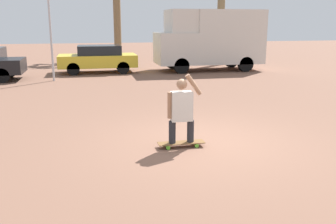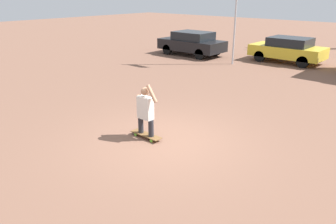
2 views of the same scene
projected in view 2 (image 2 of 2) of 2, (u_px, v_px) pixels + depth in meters
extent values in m
plane|color=brown|center=(167.00, 141.00, 8.51)|extent=(80.00, 80.00, 0.00)
cube|color=brown|center=(146.00, 135.00, 8.69)|extent=(0.95, 0.25, 0.02)
cylinder|color=#66C633|center=(136.00, 134.00, 8.81)|extent=(0.08, 0.03, 0.08)
cylinder|color=#66C633|center=(141.00, 132.00, 8.96)|extent=(0.08, 0.03, 0.08)
cylinder|color=#66C633|center=(151.00, 141.00, 8.45)|extent=(0.08, 0.03, 0.08)
cylinder|color=#66C633|center=(157.00, 138.00, 8.60)|extent=(0.08, 0.03, 0.08)
cylinder|color=#28282D|center=(141.00, 125.00, 8.72)|extent=(0.14, 0.14, 0.45)
cylinder|color=#28282D|center=(151.00, 128.00, 8.49)|extent=(0.14, 0.14, 0.45)
cube|color=silver|center=(145.00, 108.00, 8.43)|extent=(0.42, 0.22, 0.59)
sphere|color=#A37556|center=(145.00, 91.00, 8.27)|extent=(0.21, 0.21, 0.21)
cylinder|color=#A37556|center=(139.00, 105.00, 8.56)|extent=(0.09, 0.09, 0.52)
cylinder|color=#A37556|center=(152.00, 94.00, 8.13)|extent=(0.34, 0.09, 0.44)
cylinder|color=black|center=(260.00, 56.00, 18.10)|extent=(0.60, 0.22, 0.60)
cylinder|color=black|center=(272.00, 52.00, 19.24)|extent=(0.60, 0.22, 0.60)
cylinder|color=black|center=(303.00, 62.00, 16.63)|extent=(0.60, 0.22, 0.60)
cylinder|color=black|center=(314.00, 57.00, 17.77)|extent=(0.60, 0.22, 0.60)
cube|color=gold|center=(287.00, 51.00, 17.83)|extent=(3.82, 1.84, 0.59)
cube|color=black|center=(290.00, 42.00, 17.59)|extent=(2.10, 1.62, 0.46)
cylinder|color=black|center=(167.00, 49.00, 20.18)|extent=(0.62, 0.22, 0.62)
cylinder|color=black|center=(184.00, 46.00, 21.33)|extent=(0.62, 0.22, 0.62)
cylinder|color=black|center=(200.00, 54.00, 18.65)|extent=(0.62, 0.22, 0.62)
cylinder|color=black|center=(216.00, 51.00, 19.80)|extent=(0.62, 0.22, 0.62)
cube|color=black|center=(192.00, 45.00, 19.88)|extent=(3.99, 1.85, 0.62)
cube|color=black|center=(193.00, 36.00, 19.63)|extent=(2.20, 1.63, 0.48)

